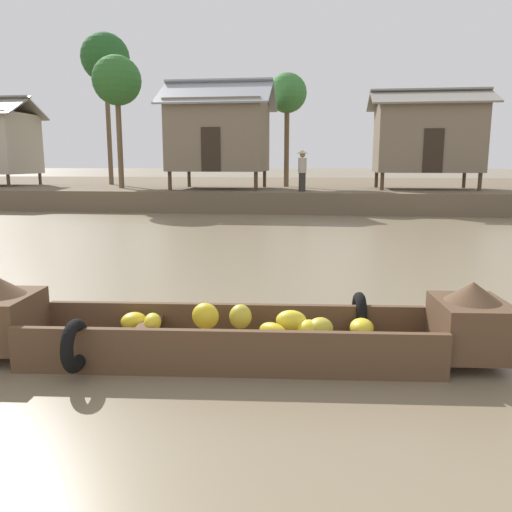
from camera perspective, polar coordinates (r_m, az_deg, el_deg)
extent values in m
plane|color=#7A6B51|center=(10.68, -4.91, -0.72)|extent=(300.00, 300.00, 0.00)
cube|color=brown|center=(30.29, 3.17, 7.32)|extent=(160.00, 20.00, 0.86)
cube|color=brown|center=(5.55, -2.83, -10.68)|extent=(4.32, 1.34, 0.12)
cube|color=brown|center=(5.91, -2.40, -6.96)|extent=(4.25, 0.42, 0.35)
cube|color=brown|center=(5.03, -3.38, -10.09)|extent=(4.25, 0.42, 0.35)
cube|color=brown|center=(5.75, 22.68, -7.25)|extent=(0.75, 0.91, 0.54)
cone|color=brown|center=(5.65, 22.94, -3.66)|extent=(0.60, 0.60, 0.20)
cube|color=brown|center=(6.19, -26.43, -6.32)|extent=(0.75, 0.91, 0.54)
cube|color=brown|center=(5.62, -12.19, -7.91)|extent=(0.27, 0.92, 0.05)
torus|color=black|center=(6.05, 11.36, -6.38)|extent=(0.16, 0.53, 0.52)
torus|color=black|center=(5.26, -19.39, -9.38)|extent=(0.16, 0.53, 0.52)
ellipsoid|color=yellow|center=(5.89, -13.40, -7.02)|extent=(0.39, 0.39, 0.19)
ellipsoid|color=yellow|center=(5.69, -11.39, -7.18)|extent=(0.25, 0.29, 0.19)
ellipsoid|color=yellow|center=(5.43, 3.92, -7.15)|extent=(0.33, 0.24, 0.22)
ellipsoid|color=yellow|center=(5.42, -5.63, -6.64)|extent=(0.34, 0.31, 0.28)
ellipsoid|color=yellow|center=(5.35, 5.91, -8.13)|extent=(0.25, 0.24, 0.21)
ellipsoid|color=gold|center=(5.50, -1.73, -6.73)|extent=(0.34, 0.34, 0.26)
ellipsoid|color=gold|center=(5.35, 7.16, -7.89)|extent=(0.35, 0.35, 0.21)
ellipsoid|color=yellow|center=(5.74, 11.64, -7.78)|extent=(0.27, 0.32, 0.20)
ellipsoid|color=yellow|center=(5.25, 1.87, -8.38)|extent=(0.37, 0.33, 0.18)
cylinder|color=#4C3826|center=(27.64, -25.76, 7.53)|extent=(0.16, 0.16, 0.59)
cylinder|color=#4C3826|center=(30.05, -22.82, 7.89)|extent=(0.16, 0.16, 0.59)
cube|color=gray|center=(30.39, -26.33, 14.42)|extent=(3.99, 2.10, 1.07)
cylinder|color=#4C3826|center=(22.30, -9.53, 8.21)|extent=(0.16, 0.16, 0.79)
cylinder|color=#4C3826|center=(21.52, -0.01, 8.28)|extent=(0.16, 0.16, 0.79)
cylinder|color=#4C3826|center=(25.36, -7.43, 8.51)|extent=(0.16, 0.16, 0.79)
cylinder|color=#4C3826|center=(24.68, 0.96, 8.55)|extent=(0.16, 0.16, 0.79)
cube|color=#7A6B56|center=(23.41, -4.08, 13.05)|extent=(4.08, 3.58, 2.99)
cube|color=#2D2319|center=(21.61, -5.04, 11.67)|extent=(0.80, 0.04, 1.80)
cube|color=#9399A0|center=(22.69, -4.62, 17.77)|extent=(4.78, 2.27, 1.24)
cube|color=#9399A0|center=(24.44, -3.71, 17.25)|extent=(4.78, 2.27, 1.24)
cylinder|color=#4C3826|center=(22.64, 13.81, 8.02)|extent=(0.16, 0.16, 0.74)
cylinder|color=#4C3826|center=(23.41, 23.57, 7.53)|extent=(0.16, 0.16, 0.74)
cylinder|color=#4C3826|center=(25.11, 13.20, 8.25)|extent=(0.16, 0.16, 0.74)
cylinder|color=#4C3826|center=(25.80, 22.06, 7.82)|extent=(0.16, 0.16, 0.74)
cube|color=#7A6B56|center=(24.17, 18.46, 12.27)|extent=(4.36, 2.88, 2.92)
cube|color=#2D2319|center=(22.72, 19.07, 10.97)|extent=(0.80, 0.04, 1.80)
cube|color=gray|center=(23.60, 19.04, 16.43)|extent=(5.06, 1.94, 0.79)
cube|color=gray|center=(25.00, 18.37, 16.10)|extent=(5.06, 1.94, 0.79)
cylinder|color=brown|center=(25.35, 3.41, 12.21)|extent=(0.24, 0.24, 4.00)
sphere|color=#387533|center=(25.54, 3.47, 17.61)|extent=(1.86, 1.86, 1.86)
cylinder|color=brown|center=(24.75, -14.89, 12.36)|extent=(0.24, 0.24, 4.37)
sphere|color=#2D6628|center=(24.99, -15.18, 18.29)|extent=(2.18, 2.18, 2.18)
cylinder|color=brown|center=(28.83, -16.02, 13.66)|extent=(0.24, 0.24, 6.05)
sphere|color=#235623|center=(29.25, -16.38, 20.36)|extent=(2.47, 2.47, 2.47)
cylinder|color=#332D28|center=(21.22, 5.13, 8.15)|extent=(0.28, 0.28, 0.75)
cylinder|color=#B7AD99|center=(21.21, 5.16, 9.98)|extent=(0.34, 0.34, 0.60)
sphere|color=#9E7556|center=(21.21, 5.18, 11.11)|extent=(0.22, 0.22, 0.22)
cone|color=tan|center=(21.21, 5.19, 11.43)|extent=(0.44, 0.44, 0.14)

